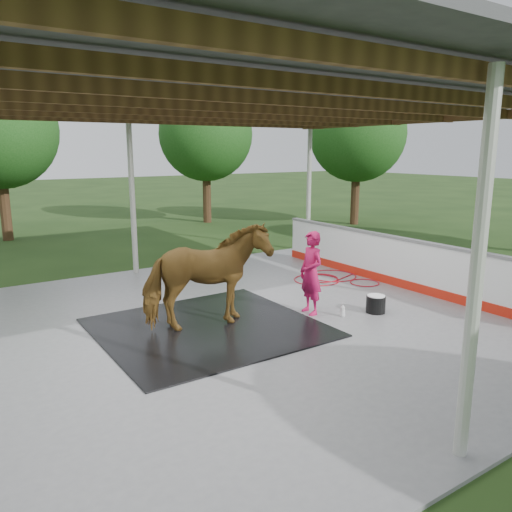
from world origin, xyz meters
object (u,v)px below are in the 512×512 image
horse (207,277)px  wash_bucket (376,304)px  dasher_board (402,264)px  handler (311,273)px

horse → wash_bucket: 3.38m
dasher_board → handler: handler is taller
dasher_board → horse: bearing=179.4°
dasher_board → wash_bucket: dasher_board is taller
horse → wash_bucket: horse is taller
wash_bucket → horse: bearing=161.7°
dasher_board → horse: (-5.01, 0.05, 0.40)m
handler → wash_bucket: (1.08, -0.68, -0.62)m
horse → handler: bearing=-92.1°
handler → dasher_board: bearing=101.0°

